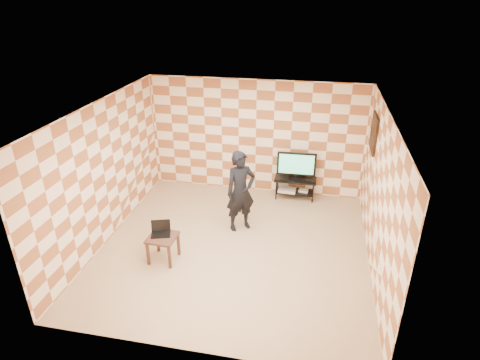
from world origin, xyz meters
name	(u,v)px	position (x,y,z in m)	size (l,w,h in m)	color
floor	(234,247)	(0.00, 0.00, 0.00)	(5.00, 5.00, 0.00)	tan
wall_back	(256,137)	(0.00, 2.50, 1.35)	(5.00, 0.02, 2.70)	#FFE6C6
wall_front	(191,273)	(0.00, -2.50, 1.35)	(5.00, 0.02, 2.70)	#FFE6C6
wall_left	(104,173)	(-2.50, 0.00, 1.35)	(0.02, 5.00, 2.70)	#FFE6C6
wall_right	(380,197)	(2.50, 0.00, 1.35)	(0.02, 5.00, 2.70)	#FFE6C6
ceiling	(233,110)	(0.00, 0.00, 2.70)	(5.00, 5.00, 0.02)	white
wall_art	(374,133)	(2.47, 1.55, 1.95)	(0.04, 0.72, 0.72)	black
tv_stand	(295,184)	(0.99, 2.24, 0.36)	(0.96, 0.43, 0.50)	black
tv	(296,165)	(0.99, 2.24, 0.86)	(0.89, 0.18, 0.64)	black
dvd_player	(287,190)	(0.81, 2.20, 0.21)	(0.40, 0.29, 0.07)	#B8B8BB
game_console	(303,191)	(1.19, 2.26, 0.20)	(0.22, 0.16, 0.05)	silver
side_table	(163,241)	(-1.17, -0.62, 0.41)	(0.52, 0.52, 0.50)	#3D2319
laptop	(161,231)	(-1.23, -0.53, 0.55)	(0.41, 0.36, 0.23)	black
person	(241,191)	(-0.01, 0.71, 0.84)	(0.62, 0.40, 1.69)	black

